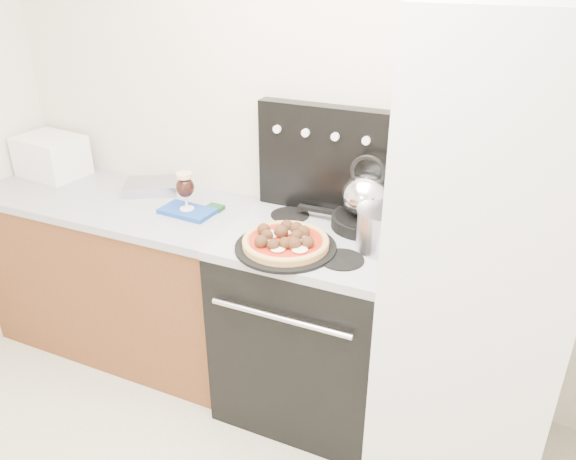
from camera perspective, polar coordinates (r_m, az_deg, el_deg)
The scene contains 16 objects.
room_shell at distance 1.62m, azimuth -11.47°, elevation -2.66°, with size 3.52×3.01×2.52m.
base_cabinet at distance 3.20m, azimuth -16.09°, elevation -4.50°, with size 1.45×0.60×0.86m, color brown.
countertop at distance 3.01m, azimuth -17.16°, elevation 2.88°, with size 1.48×0.63×0.04m, color #A2A1AB.
stove_body at distance 2.68m, azimuth 2.43°, elevation -9.78°, with size 0.76×0.65×0.88m, color black.
cooktop at distance 2.44m, azimuth 2.64°, elevation -1.03°, with size 0.76×0.65×0.04m, color #ADADB2.
backguard at distance 2.57m, azimuth 5.07°, elevation 6.93°, with size 0.76×0.08×0.50m, color black.
fridge at distance 2.26m, azimuth 19.14°, elevation -3.49°, with size 0.64×0.68×1.90m, color silver.
toaster_oven at distance 3.39m, azimuth -22.90°, elevation 6.94°, with size 0.35×0.26×0.22m, color white.
foil_sheet at distance 3.01m, azimuth -13.65°, elevation 4.30°, with size 0.27×0.20×0.05m, color silver.
oven_mitt at distance 2.72m, azimuth -10.20°, elevation 1.89°, with size 0.26×0.15×0.02m, color #19439E.
beer_glass at distance 2.68m, azimuth -10.38°, elevation 3.92°, with size 0.09×0.09×0.19m, color black, non-canonical shape.
pizza_pan at distance 2.32m, azimuth -0.24°, elevation -1.75°, with size 0.42×0.42×0.01m, color black.
pizza at distance 2.31m, azimuth -0.24°, elevation -1.05°, with size 0.36×0.36×0.05m, color #EEC85C, non-canonical shape.
skillet at distance 2.52m, azimuth 7.79°, elevation 0.86°, with size 0.30×0.30×0.05m, color black.
tea_kettle at distance 2.46m, azimuth 8.00°, elevation 3.91°, with size 0.22×0.22×0.24m, color silver, non-canonical shape.
stock_pot at distance 2.32m, azimuth 9.80°, elevation -0.01°, with size 0.23×0.23×0.17m, color #B0AEC0.
Camera 1 is at (0.86, -0.84, 2.03)m, focal length 35.00 mm.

